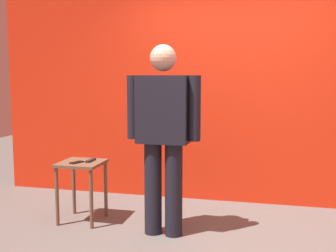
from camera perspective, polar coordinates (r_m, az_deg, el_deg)
name	(u,v)px	position (r m, az deg, el deg)	size (l,w,h in m)	color
back_wall_red	(235,84)	(4.96, 9.27, 5.79)	(5.95, 0.12, 2.83)	red
standing_person	(163,130)	(3.84, -0.66, -0.58)	(0.70, 0.26, 1.79)	black
side_table	(82,174)	(4.38, -11.81, -6.47)	(0.43, 0.43, 0.63)	brown
cell_phone	(77,162)	(4.31, -12.47, -4.91)	(0.07, 0.14, 0.01)	black
tv_remote	(91,160)	(4.36, -10.61, -4.67)	(0.04, 0.17, 0.02)	black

